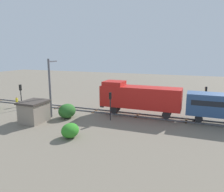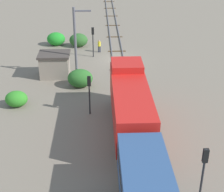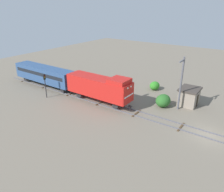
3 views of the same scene
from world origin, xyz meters
The scene contains 13 objects.
ground_plane centered at (0.00, 0.00, 0.00)m, with size 118.56×118.56×0.00m, color #756B5B.
railway_track centered at (0.00, 0.00, 0.07)m, with size 2.40×79.04×0.16m.
locomotive centered at (0.00, 16.58, 2.77)m, with size 2.90×11.60×4.60m.
traffic_signal_near centered at (3.20, -1.39, 2.74)m, with size 0.32×0.34×3.92m.
traffic_signal_mid centered at (3.40, 13.65, 2.62)m, with size 0.32×0.34×3.74m.
traffic_signal_far centered at (-3.60, 25.26, 2.87)m, with size 0.32×0.34×4.12m.
worker_near_track centered at (2.40, -3.13, 1.00)m, with size 0.38×0.38×1.70m.
catenary_mast centered at (4.94, 5.51, 4.25)m, with size 1.94×0.28×8.00m.
relay_hut centered at (7.50, 4.76, 1.39)m, with size 3.50×2.90×2.74m.
bush_near centered at (8.54, -6.33, 0.93)m, with size 2.57×2.10×1.87m, color #208B26.
bush_mid centered at (5.31, -5.62, 0.94)m, with size 2.58×2.11×1.88m, color #2B5C26.
bush_far centered at (4.52, 7.75, 0.97)m, with size 2.68×2.19×1.95m, color #2A6526.
bush_back centered at (10.42, 11.91, 0.77)m, with size 2.12×1.74×1.54m, color #318826.
Camera 2 is at (2.51, 41.23, 15.78)m, focal length 55.00 mm.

